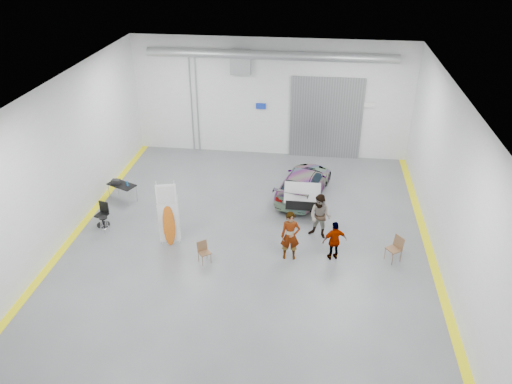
# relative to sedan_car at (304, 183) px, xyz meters

# --- Properties ---
(ground) EXTENTS (16.00, 16.00, 0.00)m
(ground) POSITION_rel_sedan_car_xyz_m (-1.94, -3.66, -0.63)
(ground) COLOR #5C5E63
(ground) RESTS_ON ground
(room_shell) EXTENTS (14.02, 16.18, 6.01)m
(room_shell) POSITION_rel_sedan_car_xyz_m (-1.70, -1.44, 3.45)
(room_shell) COLOR silver
(room_shell) RESTS_ON ground
(sedan_car) EXTENTS (2.71, 4.61, 1.25)m
(sedan_car) POSITION_rel_sedan_car_xyz_m (0.00, 0.00, 0.00)
(sedan_car) COLOR silver
(sedan_car) RESTS_ON ground
(person_a) EXTENTS (0.74, 0.53, 1.91)m
(person_a) POSITION_rel_sedan_car_xyz_m (-0.28, -4.80, 0.33)
(person_a) COLOR #876849
(person_a) RESTS_ON ground
(person_b) EXTENTS (1.09, 0.97, 1.84)m
(person_b) POSITION_rel_sedan_car_xyz_m (0.77, -3.27, 0.29)
(person_b) COLOR slate
(person_b) RESTS_ON ground
(person_c) EXTENTS (0.97, 0.65, 1.56)m
(person_c) POSITION_rel_sedan_car_xyz_m (1.31, -4.64, 0.15)
(person_c) COLOR brown
(person_c) RESTS_ON ground
(surfboard_display) EXTENTS (0.76, 0.33, 2.72)m
(surfboard_display) POSITION_rel_sedan_car_xyz_m (-4.91, -4.50, 0.47)
(surfboard_display) COLOR white
(surfboard_display) RESTS_ON ground
(folding_chair_near) EXTENTS (0.54, 0.60, 0.82)m
(folding_chair_near) POSITION_rel_sedan_car_xyz_m (-3.30, -5.46, -0.37)
(folding_chair_near) COLOR brown
(folding_chair_near) RESTS_ON ground
(folding_chair_far) EXTENTS (0.63, 0.74, 0.97)m
(folding_chair_far) POSITION_rel_sedan_car_xyz_m (3.45, -4.48, -0.32)
(folding_chair_far) COLOR brown
(folding_chair_far) RESTS_ON ground
(shop_stool) EXTENTS (0.35, 0.35, 0.68)m
(shop_stool) POSITION_rel_sedan_car_xyz_m (-7.67, -4.02, -0.29)
(shop_stool) COLOR black
(shop_stool) RESTS_ON ground
(work_table) EXTENTS (1.38, 1.07, 1.01)m
(work_table) POSITION_rel_sedan_car_xyz_m (-7.92, -1.47, 0.15)
(work_table) COLOR #93969B
(work_table) RESTS_ON ground
(office_chair) EXTENTS (0.52, 0.54, 0.98)m
(office_chair) POSITION_rel_sedan_car_xyz_m (-7.93, -3.51, -0.20)
(office_chair) COLOR black
(office_chair) RESTS_ON ground
(trunk_lid) EXTENTS (1.46, 0.89, 0.04)m
(trunk_lid) POSITION_rel_sedan_car_xyz_m (0.00, -1.91, 0.65)
(trunk_lid) COLOR silver
(trunk_lid) RESTS_ON sedan_car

